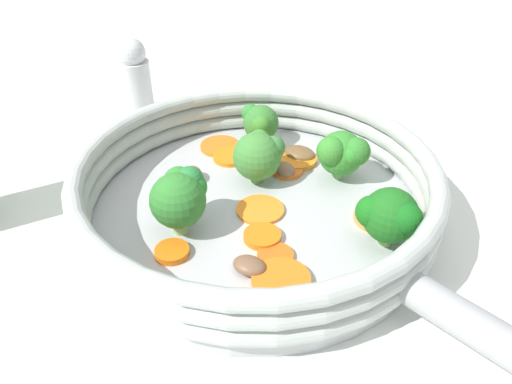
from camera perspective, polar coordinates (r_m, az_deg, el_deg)
name	(u,v)px	position (r m, az deg, el deg)	size (l,w,h in m)	color
ground_plane	(256,219)	(0.47, 0.00, -3.10)	(4.00, 4.00, 0.00)	white
skillet	(256,212)	(0.47, 0.00, -2.32)	(0.31, 0.31, 0.02)	#B2B5B7
skillet_rim_wall	(256,183)	(0.45, 0.00, 1.01)	(0.33, 0.33, 0.05)	#B2BAB4
skillet_rivet_left	(349,315)	(0.36, 10.54, -13.65)	(0.01, 0.01, 0.01)	#AEB8B4
skillet_rivet_right	(419,254)	(0.42, 18.10, -6.70)	(0.01, 0.01, 0.01)	#AEB4B7
carrot_slice_0	(172,252)	(0.41, -9.57, -6.76)	(0.03, 0.03, 0.01)	orange
carrot_slice_1	(378,218)	(0.46, 13.82, -2.91)	(0.04, 0.04, 0.00)	#F98C42
carrot_slice_2	(260,210)	(0.45, 0.49, -2.04)	(0.04, 0.04, 0.00)	orange
carrot_slice_3	(230,157)	(0.53, -3.00, 4.03)	(0.04, 0.04, 0.00)	orange
carrot_slice_4	(294,158)	(0.53, 4.36, 3.86)	(0.04, 0.04, 0.01)	orange
carrot_slice_5	(220,146)	(0.55, -4.12, 5.25)	(0.04, 0.04, 0.00)	orange
carrot_slice_6	(281,280)	(0.38, 2.88, -10.03)	(0.05, 0.05, 0.01)	orange
carrot_slice_7	(262,236)	(0.42, 0.73, -5.08)	(0.03, 0.03, 0.01)	orange
carrot_slice_8	(385,211)	(0.46, 14.49, -2.06)	(0.04, 0.04, 0.01)	orange
carrot_slice_9	(284,169)	(0.51, 3.23, 2.63)	(0.03, 0.03, 0.00)	orange
carrot_slice_10	(275,256)	(0.41, 2.24, -7.27)	(0.03, 0.03, 0.00)	orange
broccoli_floret_0	(258,154)	(0.48, 0.25, 4.40)	(0.05, 0.05, 0.05)	#5E9044
broccoli_floret_1	(260,123)	(0.54, 0.44, 7.93)	(0.04, 0.04, 0.05)	#7AA758
broccoli_floret_2	(389,216)	(0.41, 14.98, -2.67)	(0.05, 0.05, 0.05)	#7BA159
broccoli_floret_3	(342,153)	(0.49, 9.84, 4.42)	(0.05, 0.05, 0.05)	#71A55B
broccoli_floret_4	(181,196)	(0.42, -8.62, -0.40)	(0.05, 0.05, 0.06)	#8EB169
mushroom_piece_0	(249,266)	(0.39, -0.75, -8.41)	(0.03, 0.02, 0.01)	brown
mushroom_piece_1	(299,153)	(0.53, 4.97, 4.45)	(0.03, 0.03, 0.01)	brown
mushroom_piece_2	(193,174)	(0.49, -7.19, 2.07)	(0.02, 0.02, 0.01)	olive
mushroom_piece_3	(288,170)	(0.50, 3.70, 2.47)	(0.03, 0.02, 0.01)	#875F45
salt_shaker	(135,77)	(0.66, -13.70, 12.60)	(0.04, 0.04, 0.10)	silver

